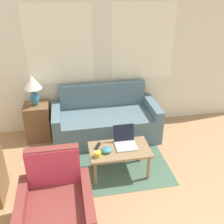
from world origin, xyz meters
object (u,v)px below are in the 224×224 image
object	(u,v)px
table_lamp	(33,86)
laptop	(125,141)
cup_navy	(98,154)
snack_bowl	(107,150)
tv_remote	(98,146)
coffee_table	(120,152)
couch	(105,121)
armchair	(57,211)

from	to	relation	value
table_lamp	laptop	distance (m)	1.76
cup_navy	snack_bowl	bearing A→B (deg)	32.56
table_lamp	laptop	bearing A→B (deg)	-40.04
tv_remote	coffee_table	bearing A→B (deg)	-19.94
couch	snack_bowl	xyz separation A→B (m)	(-0.16, -1.09, 0.18)
armchair	coffee_table	world-z (taller)	armchair
couch	cup_navy	xyz separation A→B (m)	(-0.29, -1.17, 0.18)
coffee_table	laptop	xyz separation A→B (m)	(0.10, 0.09, 0.11)
couch	table_lamp	xyz separation A→B (m)	(-1.16, 0.13, 0.71)
armchair	tv_remote	world-z (taller)	armchair
armchair	snack_bowl	xyz separation A→B (m)	(0.68, 0.77, 0.18)
table_lamp	cup_navy	world-z (taller)	table_lamp
laptop	snack_bowl	distance (m)	0.32
armchair	coffee_table	xyz separation A→B (m)	(0.88, 0.81, 0.10)
snack_bowl	tv_remote	distance (m)	0.18
couch	snack_bowl	bearing A→B (deg)	-98.21
couch	snack_bowl	distance (m)	1.11
table_lamp	tv_remote	bearing A→B (deg)	-49.75
laptop	snack_bowl	bearing A→B (deg)	-156.28
coffee_table	laptop	bearing A→B (deg)	41.24
coffee_table	tv_remote	bearing A→B (deg)	160.06
table_lamp	laptop	size ratio (longest dim) A/B	1.63
laptop	snack_bowl	xyz separation A→B (m)	(-0.29, -0.13, -0.02)
coffee_table	armchair	bearing A→B (deg)	-137.19
snack_bowl	table_lamp	bearing A→B (deg)	129.61
armchair	coffee_table	bearing A→B (deg)	42.81
armchair	snack_bowl	bearing A→B (deg)	48.34
table_lamp	cup_navy	size ratio (longest dim) A/B	5.65
laptop	tv_remote	distance (m)	0.39
armchair	couch	bearing A→B (deg)	65.60
couch	armchair	xyz separation A→B (m)	(-0.84, -1.86, -0.01)
cup_navy	tv_remote	xyz separation A→B (m)	(0.03, 0.23, -0.03)
table_lamp	snack_bowl	distance (m)	1.66
coffee_table	snack_bowl	xyz separation A→B (m)	(-0.19, -0.04, 0.09)
coffee_table	couch	bearing A→B (deg)	91.90
couch	tv_remote	xyz separation A→B (m)	(-0.26, -0.94, 0.15)
couch	snack_bowl	world-z (taller)	couch
snack_bowl	tv_remote	bearing A→B (deg)	124.65
couch	coffee_table	bearing A→B (deg)	-88.10
couch	armchair	world-z (taller)	armchair
laptop	tv_remote	size ratio (longest dim) A/B	2.06
table_lamp	couch	bearing A→B (deg)	-6.17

